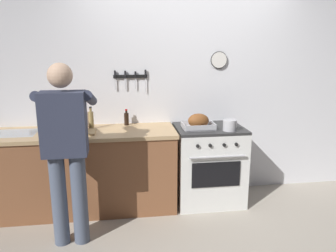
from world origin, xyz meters
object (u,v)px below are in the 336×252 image
object	(u,v)px
stove	(208,164)
bottle_wine_red	(74,115)
cutting_board	(78,132)
bottle_hot_sauce	(76,122)
person_cook	(66,144)
bottle_soy_sauce	(126,119)
bottle_vinegar	(91,120)
saucepan	(230,125)
roasting_pan	(198,122)

from	to	relation	value
stove	bottle_wine_red	distance (m)	1.64
cutting_board	bottle_hot_sauce	bearing A→B (deg)	103.75
person_cook	bottle_hot_sauce	bearing A→B (deg)	13.23
bottle_soy_sauce	bottle_hot_sauce	distance (m)	0.57
stove	bottle_vinegar	size ratio (longest dim) A/B	3.61
stove	cutting_board	distance (m)	1.52
saucepan	bottle_wine_red	distance (m)	1.74
cutting_board	bottle_wine_red	bearing A→B (deg)	103.76
roasting_pan	bottle_vinegar	xyz separation A→B (m)	(-1.17, 0.15, 0.03)
person_cook	cutting_board	world-z (taller)	person_cook
roasting_pan	bottle_soy_sauce	bearing A→B (deg)	159.88
saucepan	roasting_pan	bearing A→B (deg)	158.57
person_cook	bottle_hot_sauce	distance (m)	0.75
bottle_wine_red	bottle_hot_sauce	bearing A→B (deg)	-76.22
stove	bottle_hot_sauce	world-z (taller)	bottle_hot_sauce
bottle_wine_red	roasting_pan	bearing A→B (deg)	-11.76
saucepan	bottle_vinegar	world-z (taller)	bottle_vinegar
cutting_board	saucepan	bearing A→B (deg)	-3.96
bottle_vinegar	bottle_soy_sauce	bearing A→B (deg)	19.07
roasting_pan	bottle_wine_red	distance (m)	1.40
person_cook	bottle_wine_red	distance (m)	0.87
bottle_soy_sauce	bottle_wine_red	size ratio (longest dim) A/B	0.57
cutting_board	bottle_vinegar	world-z (taller)	bottle_vinegar
stove	roasting_pan	bearing A→B (deg)	-157.58
bottle_hot_sauce	bottle_wine_red	distance (m)	0.13
bottle_vinegar	bottle_wine_red	bearing A→B (deg)	146.31
cutting_board	stove	bearing A→B (deg)	2.91
cutting_board	bottle_wine_red	xyz separation A→B (m)	(-0.07, 0.30, 0.13)
stove	roasting_pan	xyz separation A→B (m)	(-0.15, -0.06, 0.53)
stove	bottle_vinegar	bearing A→B (deg)	175.98
bottle_hot_sauce	person_cook	bearing A→B (deg)	-89.26
saucepan	cutting_board	distance (m)	1.62
person_cook	bottle_soy_sauce	bearing A→B (deg)	-19.81
saucepan	bottle_soy_sauce	xyz separation A→B (m)	(-1.10, 0.41, 0.02)
saucepan	bottle_wine_red	xyz separation A→B (m)	(-1.69, 0.41, 0.08)
saucepan	cutting_board	bearing A→B (deg)	176.04
bottle_vinegar	bottle_soy_sauce	distance (m)	0.41
person_cook	cutting_board	bearing A→B (deg)	8.96
bottle_hot_sauce	cutting_board	bearing A→B (deg)	-76.25
stove	person_cook	bearing A→B (deg)	-156.56
stove	roasting_pan	world-z (taller)	roasting_pan
person_cook	roasting_pan	world-z (taller)	person_cook
roasting_pan	bottle_hot_sauce	bearing A→B (deg)	172.79
bottle_vinegar	bottle_hot_sauce	bearing A→B (deg)	174.38
cutting_board	bottle_soy_sauce	size ratio (longest dim) A/B	1.93
person_cook	bottle_soy_sauce	distance (m)	1.03
bottle_vinegar	roasting_pan	bearing A→B (deg)	-7.44
saucepan	bottle_hot_sauce	world-z (taller)	bottle_hot_sauce
stove	cutting_board	xyz separation A→B (m)	(-1.44, -0.07, 0.46)
bottle_vinegar	bottle_wine_red	world-z (taller)	bottle_wine_red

